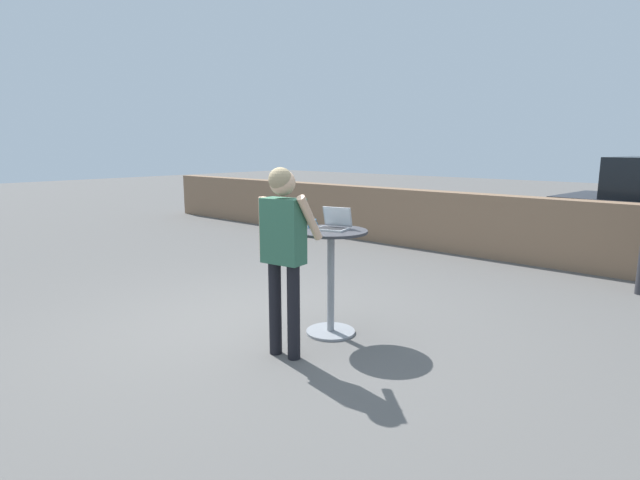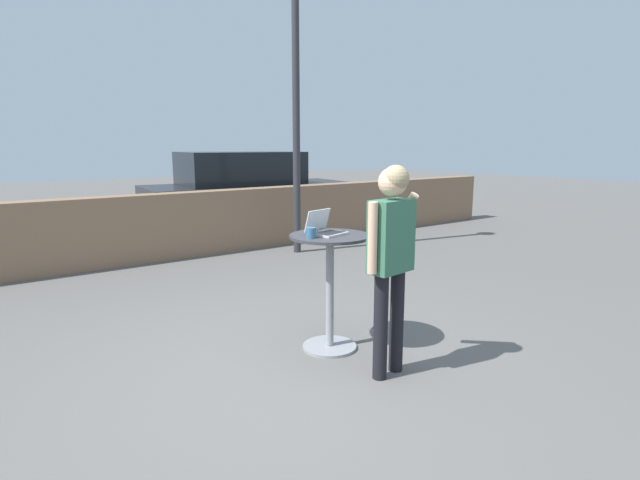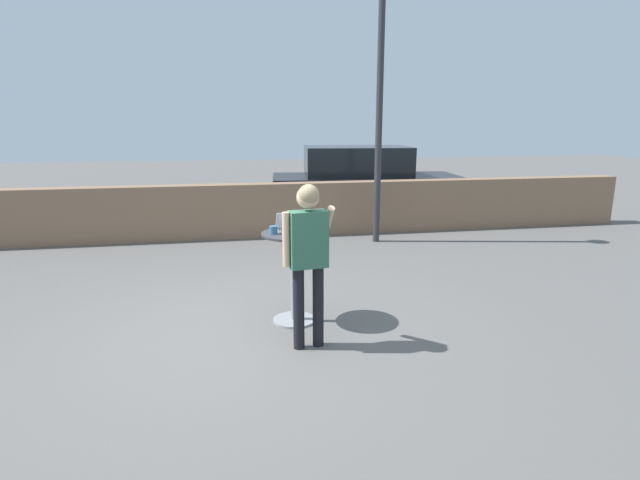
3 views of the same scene
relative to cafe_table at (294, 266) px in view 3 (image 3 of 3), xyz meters
name	(u,v)px [view 3 (image 3 of 3)]	position (x,y,z in m)	size (l,w,h in m)	color
ground_plane	(243,337)	(-0.59, -0.34, -0.65)	(50.00, 50.00, 0.00)	#5B5956
pavement_kerb	(233,211)	(-0.59, 4.38, -0.13)	(16.44, 0.35, 1.04)	#84664C
cafe_table	(294,266)	(0.00, 0.00, 0.00)	(0.70, 0.70, 1.02)	gray
laptop	(291,228)	(-0.01, 0.05, 0.42)	(0.35, 0.33, 0.21)	#B7BABF
coffee_mug	(273,230)	(-0.22, -0.02, 0.41)	(0.12, 0.08, 0.09)	#336084
standing_person	(308,247)	(0.05, -0.68, 0.38)	(0.51, 0.39, 1.64)	black
parked_car_near_street	(363,182)	(2.46, 6.04, 0.18)	(4.49, 2.23, 1.64)	black
street_lamp	(381,56)	(2.04, 3.54, 2.66)	(0.32, 0.32, 5.28)	#2D2D33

